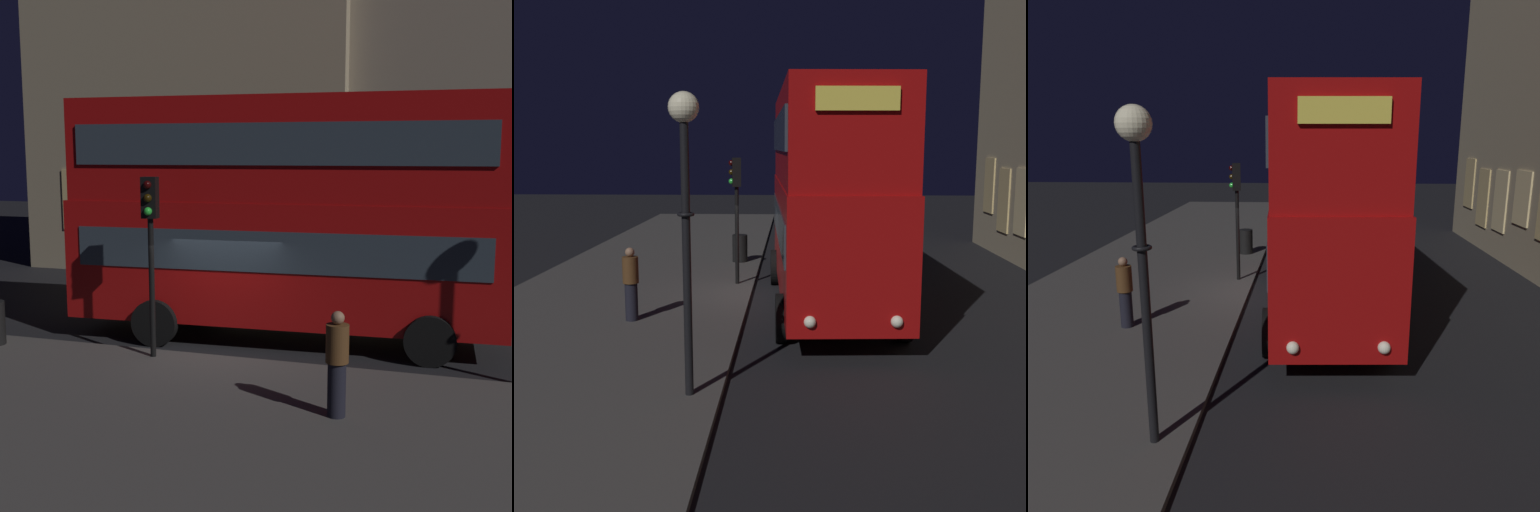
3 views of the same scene
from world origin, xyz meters
The scene contains 7 objects.
ground_plane centered at (0.00, 0.00, 0.00)m, with size 80.00×80.00×0.00m, color black.
sidewalk_slab centered at (0.00, -4.04, 0.06)m, with size 44.00×7.09×0.12m, color #423F3D.
double_decker_bus centered at (0.95, 1.62, 3.14)m, with size 10.21×3.31×5.63m.
traffic_light_near_kerb centered at (-1.21, -1.01, 2.86)m, with size 0.35×0.38×3.80m.
street_lamp centered at (7.84, -1.02, 3.78)m, with size 0.49×0.49×4.97m.
pedestrian centered at (3.15, -3.15, 1.02)m, with size 0.38×0.38×1.77m.
litter_bin centered at (-5.08, -1.23, 0.61)m, with size 0.55×0.55×0.98m, color black.
Camera 2 is at (18.26, 0.72, 4.23)m, focal length 45.94 mm.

